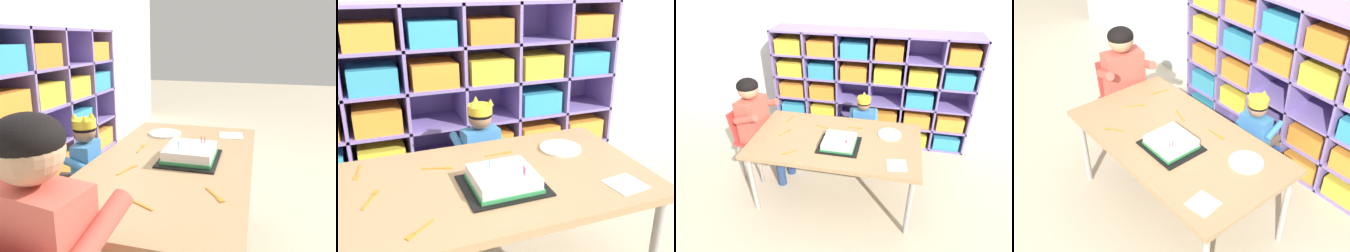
# 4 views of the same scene
# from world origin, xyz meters

# --- Properties ---
(ground) EXTENTS (16.00, 16.00, 0.00)m
(ground) POSITION_xyz_m (0.00, 0.00, 0.00)
(ground) COLOR beige
(storage_cubby_shelf) EXTENTS (2.23, 0.38, 1.30)m
(storage_cubby_shelf) POSITION_xyz_m (0.15, 1.07, 0.63)
(storage_cubby_shelf) COLOR #7F6BB2
(storage_cubby_shelf) RESTS_ON ground
(activity_table) EXTENTS (1.44, 0.79, 0.63)m
(activity_table) POSITION_xyz_m (0.00, 0.00, 0.58)
(activity_table) COLOR #A37F56
(activity_table) RESTS_ON ground
(classroom_chair_blue) EXTENTS (0.34, 0.37, 0.59)m
(classroom_chair_blue) POSITION_xyz_m (0.16, 0.52, 0.35)
(classroom_chair_blue) COLOR #1E4CA8
(classroom_chair_blue) RESTS_ON ground
(child_with_crown) EXTENTS (0.31, 0.31, 0.81)m
(child_with_crown) POSITION_xyz_m (0.15, 0.62, 0.50)
(child_with_crown) COLOR #3D7FBC
(child_with_crown) RESTS_ON ground
(classroom_chair_adult_side) EXTENTS (0.36, 0.41, 0.74)m
(classroom_chair_adult_side) POSITION_xyz_m (-0.90, 0.17, 0.46)
(classroom_chair_adult_side) COLOR red
(classroom_chair_adult_side) RESTS_ON ground
(adult_helper_seated) EXTENTS (0.46, 0.44, 1.05)m
(adult_helper_seated) POSITION_xyz_m (-0.78, 0.15, 0.65)
(adult_helper_seated) COLOR #D15647
(adult_helper_seated) RESTS_ON ground
(birthday_cake_on_tray) EXTENTS (0.34, 0.30, 0.10)m
(birthday_cake_on_tray) POSITION_xyz_m (0.05, -0.08, 0.66)
(birthday_cake_on_tray) COLOR black
(birthday_cake_on_tray) RESTS_ON activity_table
(paper_plate_stack) EXTENTS (0.21, 0.21, 0.01)m
(paper_plate_stack) POSITION_xyz_m (0.45, 0.16, 0.63)
(paper_plate_stack) COLOR white
(paper_plate_stack) RESTS_ON activity_table
(paper_napkin_square) EXTENTS (0.16, 0.16, 0.00)m
(paper_napkin_square) POSITION_xyz_m (0.53, -0.25, 0.63)
(paper_napkin_square) COLOR white
(paper_napkin_square) RESTS_ON activity_table
(fork_by_napkin) EXTENTS (0.14, 0.06, 0.00)m
(fork_by_napkin) POSITION_xyz_m (-0.16, 0.17, 0.63)
(fork_by_napkin) COLOR orange
(fork_by_napkin) RESTS_ON activity_table
(fork_at_table_front_edge) EXTENTS (0.08, 0.13, 0.00)m
(fork_at_table_front_edge) POSITION_xyz_m (-0.47, 0.01, 0.63)
(fork_at_table_front_edge) COLOR orange
(fork_at_table_front_edge) RESTS_ON activity_table
(fork_beside_plate_stack) EXTENTS (0.04, 0.14, 0.00)m
(fork_beside_plate_stack) POSITION_xyz_m (-0.51, 0.25, 0.63)
(fork_beside_plate_stack) COLOR orange
(fork_beside_plate_stack) RESTS_ON activity_table
(fork_scattered_mid_table) EXTENTS (0.11, 0.09, 0.00)m
(fork_scattered_mid_table) POSITION_xyz_m (-0.33, -0.26, 0.63)
(fork_scattered_mid_table) COLOR orange
(fork_scattered_mid_table) RESTS_ON activity_table
(fork_near_cake_tray) EXTENTS (0.14, 0.02, 0.00)m
(fork_near_cake_tray) POSITION_xyz_m (0.15, 0.22, 0.63)
(fork_near_cake_tray) COLOR orange
(fork_near_cake_tray) RESTS_ON activity_table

